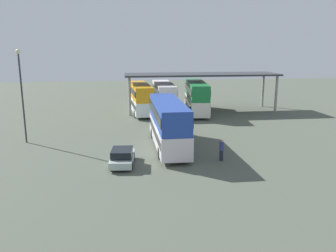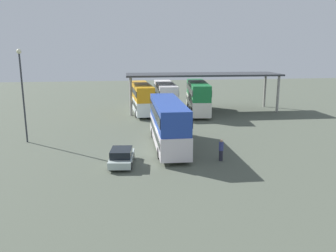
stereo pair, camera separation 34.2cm
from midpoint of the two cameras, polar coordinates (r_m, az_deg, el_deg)
ground_plane at (r=30.24m, az=-0.16°, el=-4.59°), size 140.00×140.00×0.00m
double_decker_main at (r=31.69m, az=0.31°, el=0.66°), size 2.82×11.52×4.34m
parked_hatchback at (r=27.36m, az=-7.40°, el=-5.12°), size 2.18×4.05×1.35m
double_decker_near_canopy at (r=48.99m, az=-4.23°, el=4.86°), size 2.91×11.06×4.14m
double_decker_mid_row at (r=49.56m, az=-0.28°, el=5.02°), size 2.90×10.88×4.19m
double_decker_far_right at (r=48.97m, az=5.20°, el=5.00°), size 3.90×11.73×4.40m
depot_canopy at (r=50.33m, az=6.07°, el=8.33°), size 22.37×6.51×5.48m
lamppost_tall at (r=35.53m, az=-22.95°, el=6.19°), size 0.44×0.44×9.01m
pedestrian_waiting at (r=28.41m, az=9.21°, el=-3.97°), size 0.38×0.38×1.83m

